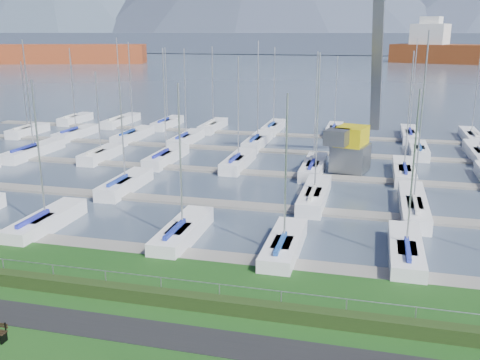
% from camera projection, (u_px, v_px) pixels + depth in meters
% --- Properties ---
extents(path, '(160.00, 2.00, 0.04)m').
position_uv_depth(path, '(157.00, 334.00, 23.51)').
color(path, black).
rests_on(path, grass).
extents(water, '(800.00, 540.00, 0.20)m').
position_uv_depth(water, '(360.00, 59.00, 269.30)').
color(water, '#435063').
extents(hedge, '(80.00, 0.70, 0.70)m').
position_uv_depth(hedge, '(178.00, 299.00, 25.84)').
color(hedge, '#203212').
rests_on(hedge, grass).
extents(fence, '(80.00, 0.04, 0.04)m').
position_uv_depth(fence, '(180.00, 280.00, 25.99)').
color(fence, '#919499').
rests_on(fence, grass).
extents(foothill, '(900.00, 80.00, 12.00)m').
position_uv_depth(foothill, '(364.00, 43.00, 332.97)').
color(foothill, '#404A5E').
rests_on(foothill, water).
extents(docks, '(90.00, 41.60, 0.25)m').
position_uv_depth(docks, '(276.00, 174.00, 50.66)').
color(docks, gray).
rests_on(docks, water).
extents(crane, '(5.07, 13.43, 22.35)m').
position_uv_depth(crane, '(358.00, 113.00, 51.10)').
color(crane, '#5A5E62').
rests_on(crane, water).
extents(cargo_ship_west, '(86.43, 42.93, 21.50)m').
position_uv_depth(cargo_ship_west, '(34.00, 54.00, 227.93)').
color(cargo_ship_west, maroon).
rests_on(cargo_ship_west, water).
extents(sailboat_fleet, '(75.68, 50.22, 13.81)m').
position_uv_depth(sailboat_fleet, '(259.00, 109.00, 52.42)').
color(sailboat_fleet, navy).
rests_on(sailboat_fleet, water).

